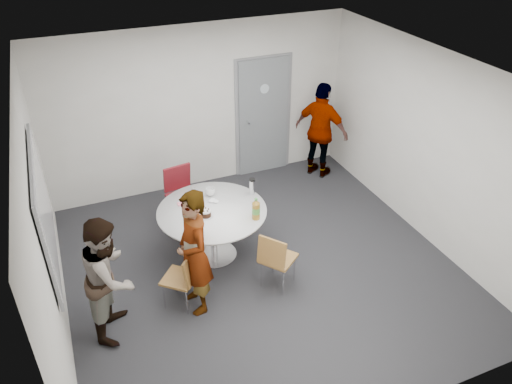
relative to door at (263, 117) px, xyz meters
name	(u,v)px	position (x,y,z in m)	size (l,w,h in m)	color
floor	(261,267)	(-1.10, -2.48, -1.03)	(5.00, 5.00, 0.00)	black
ceiling	(262,74)	(-1.10, -2.48, 1.67)	(5.00, 5.00, 0.00)	silver
wall_back	(200,109)	(-1.10, 0.02, 0.32)	(5.00, 5.00, 0.00)	beige
wall_left	(43,229)	(-3.60, -2.48, 0.32)	(5.00, 5.00, 0.00)	beige
wall_right	(427,146)	(1.40, -2.48, 0.32)	(5.00, 5.00, 0.00)	beige
wall_front	(380,325)	(-1.10, -4.98, 0.32)	(5.00, 5.00, 0.00)	beige
door	(263,117)	(0.00, 0.00, 0.00)	(1.02, 0.17, 2.12)	slate
whiteboard	(44,210)	(-3.56, -2.28, 0.42)	(0.04, 1.90, 1.25)	gray
table	(214,216)	(-1.57, -1.99, -0.37)	(1.46, 1.46, 1.07)	silver
chair_near_left	(185,275)	(-2.21, -2.77, -0.55)	(0.54, 0.54, 0.78)	brown
chair_near_right	(275,257)	(-1.08, -2.91, -0.53)	(0.57, 0.56, 0.82)	brown
chair_far	(181,190)	(-1.77, -1.02, -0.46)	(0.50, 0.54, 0.92)	maroon
person_main	(194,253)	(-2.09, -2.83, -0.21)	(0.59, 0.39, 1.62)	#A5C6EA
person_left	(110,276)	(-3.05, -2.80, -0.26)	(0.74, 0.58, 1.52)	white
person_right	(321,131)	(0.85, -0.53, -0.18)	(0.99, 0.41, 1.69)	black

